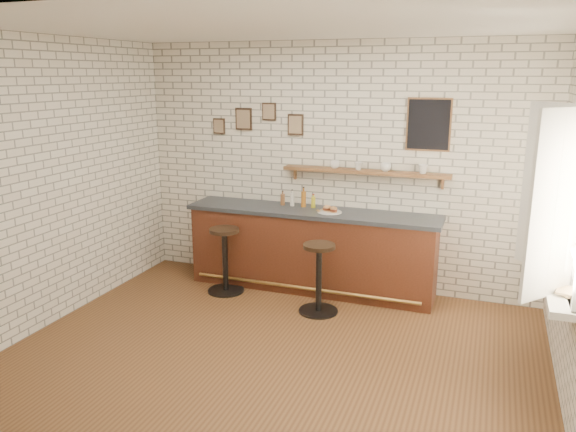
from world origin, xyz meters
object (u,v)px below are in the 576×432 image
(condiment_bottle_yellow, at_px, (313,202))
(book_lower, at_px, (557,293))
(bar_stool_right, at_px, (319,276))
(bitters_bottle_brown, at_px, (283,199))
(bar_counter, at_px, (311,250))
(shelf_cup_c, at_px, (386,167))
(bar_stool_left, at_px, (225,258))
(shelf_cup_a, at_px, (335,165))
(ciabatta_sandwich, at_px, (330,209))
(shelf_cup_d, at_px, (423,169))
(bitters_bottle_amber, at_px, (304,199))
(bitters_bottle_white, at_px, (292,199))
(book_upper, at_px, (557,289))
(shelf_cup_b, at_px, (359,166))
(sandwich_plate, at_px, (330,212))

(condiment_bottle_yellow, relative_size, book_lower, 0.74)
(condiment_bottle_yellow, distance_m, bar_stool_right, 1.06)
(bitters_bottle_brown, height_order, book_lower, bitters_bottle_brown)
(bitters_bottle_brown, bearing_deg, condiment_bottle_yellow, 0.00)
(bar_counter, height_order, shelf_cup_c, shelf_cup_c)
(bar_stool_left, height_order, shelf_cup_a, shelf_cup_a)
(bar_stool_left, bearing_deg, shelf_cup_a, 29.45)
(ciabatta_sandwich, relative_size, shelf_cup_d, 1.97)
(bar_stool_left, bearing_deg, condiment_bottle_yellow, 32.08)
(condiment_bottle_yellow, bearing_deg, bar_counter, -80.23)
(bar_counter, height_order, bitters_bottle_brown, bitters_bottle_brown)
(bitters_bottle_amber, relative_size, shelf_cup_c, 2.02)
(bitters_bottle_white, height_order, shelf_cup_c, shelf_cup_c)
(book_lower, height_order, book_upper, book_upper)
(bitters_bottle_white, height_order, bitters_bottle_amber, bitters_bottle_amber)
(ciabatta_sandwich, xyz_separation_m, shelf_cup_a, (-0.02, 0.25, 0.49))
(bitters_bottle_white, bearing_deg, shelf_cup_b, 5.55)
(bar_counter, bearing_deg, book_lower, -33.22)
(sandwich_plate, distance_m, shelf_cup_c, 0.84)
(condiment_bottle_yellow, bearing_deg, shelf_cup_d, 3.50)
(shelf_cup_d, distance_m, book_upper, 2.34)
(bitters_bottle_amber, bearing_deg, condiment_bottle_yellow, 0.00)
(sandwich_plate, bearing_deg, shelf_cup_b, 41.94)
(shelf_cup_b, height_order, shelf_cup_c, shelf_cup_c)
(shelf_cup_d, bearing_deg, shelf_cup_b, 179.80)
(sandwich_plate, height_order, condiment_bottle_yellow, condiment_bottle_yellow)
(condiment_bottle_yellow, bearing_deg, book_lower, -34.86)
(bitters_bottle_amber, xyz_separation_m, book_upper, (2.72, -1.77, -0.15))
(bitters_bottle_amber, bearing_deg, bitters_bottle_white, 180.00)
(bitters_bottle_amber, relative_size, bar_stool_right, 0.31)
(shelf_cup_b, bearing_deg, bitters_bottle_white, 123.03)
(bar_stool_left, xyz_separation_m, shelf_cup_a, (1.18, 0.66, 1.11))
(bar_counter, height_order, book_lower, bar_counter)
(shelf_cup_d, bearing_deg, bar_stool_right, -138.68)
(ciabatta_sandwich, distance_m, bitters_bottle_amber, 0.43)
(bitters_bottle_amber, bearing_deg, shelf_cup_a, 12.03)
(bitters_bottle_brown, height_order, shelf_cup_c, shelf_cup_c)
(bitters_bottle_amber, height_order, shelf_cup_b, shelf_cup_b)
(book_upper, bearing_deg, shelf_cup_b, 151.52)
(bar_counter, distance_m, bitters_bottle_amber, 0.64)
(bar_stool_right, relative_size, shelf_cup_d, 7.20)
(bitters_bottle_amber, xyz_separation_m, shelf_cup_c, (0.98, 0.08, 0.44))
(shelf_cup_b, bearing_deg, shelf_cup_a, 117.47)
(shelf_cup_a, height_order, book_upper, shelf_cup_a)
(bar_stool_left, distance_m, bar_stool_right, 1.27)
(ciabatta_sandwich, bearing_deg, bar_stool_left, -160.87)
(bitters_bottle_amber, height_order, bar_stool_right, bitters_bottle_amber)
(shelf_cup_c, relative_size, shelf_cup_d, 1.12)
(bitters_bottle_white, relative_size, book_lower, 0.89)
(sandwich_plate, relative_size, shelf_cup_d, 2.53)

